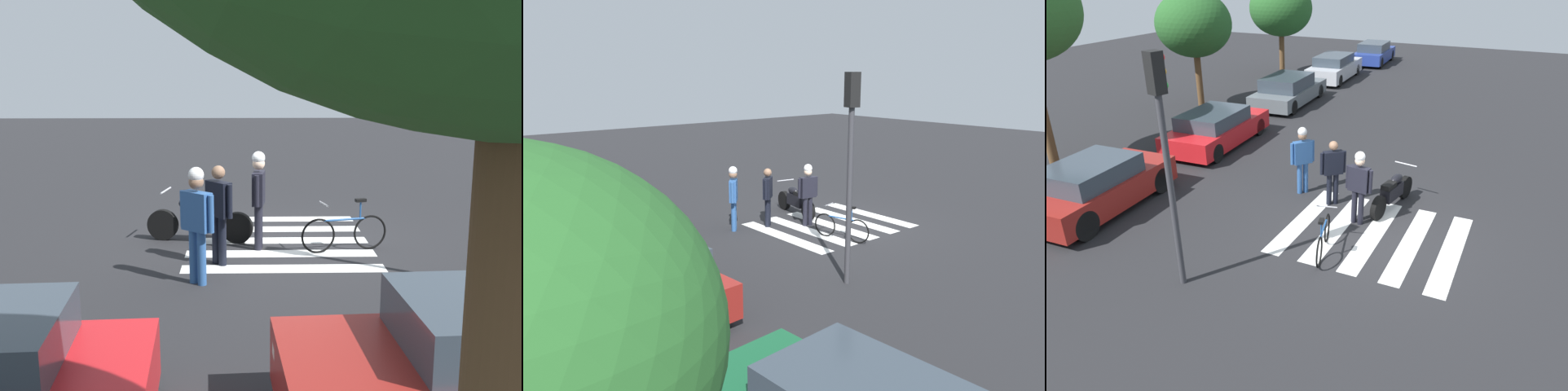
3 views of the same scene
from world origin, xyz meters
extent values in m
plane|color=#232326|center=(0.00, 0.00, 0.00)|extent=(60.00, 60.00, 0.00)
cylinder|color=black|center=(2.30, -0.13, 0.31)|extent=(0.63, 0.25, 0.62)
cylinder|color=black|center=(0.81, 0.15, 0.31)|extent=(0.63, 0.25, 0.62)
cube|color=black|center=(1.51, 0.02, 0.49)|extent=(0.84, 0.42, 0.36)
ellipsoid|color=black|center=(1.73, -0.02, 0.76)|extent=(0.52, 0.32, 0.24)
cube|color=black|center=(1.31, 0.06, 0.73)|extent=(0.48, 0.32, 0.12)
cylinder|color=#A5A5AD|center=(2.22, -0.11, 1.01)|extent=(0.15, 0.62, 0.04)
torus|color=black|center=(-0.69, 0.88, 0.33)|extent=(0.65, 0.20, 0.66)
torus|color=black|center=(-1.70, 0.63, 0.33)|extent=(0.65, 0.20, 0.66)
cylinder|color=#1E4C8C|center=(-1.20, 0.76, 0.61)|extent=(0.80, 0.24, 0.04)
cylinder|color=#1E4C8C|center=(-1.50, 0.68, 0.78)|extent=(0.04, 0.04, 0.34)
cube|color=black|center=(-1.50, 0.68, 0.96)|extent=(0.22, 0.15, 0.06)
cylinder|color=#99999E|center=(-0.79, 0.86, 0.93)|extent=(0.14, 0.45, 0.03)
cylinder|color=black|center=(1.05, 1.57, 0.43)|extent=(0.14, 0.14, 0.87)
cylinder|color=black|center=(1.17, 1.44, 0.43)|extent=(0.14, 0.14, 0.87)
cube|color=black|center=(1.11, 1.51, 1.17)|extent=(0.48, 0.51, 0.61)
sphere|color=#8C664C|center=(1.11, 1.51, 1.64)|extent=(0.23, 0.23, 0.23)
cylinder|color=black|center=(0.91, 1.74, 1.17)|extent=(0.09, 0.09, 0.58)
cylinder|color=black|center=(1.31, 1.28, 1.17)|extent=(0.09, 0.09, 0.58)
cylinder|color=black|center=(0.39, 0.46, 0.43)|extent=(0.14, 0.14, 0.87)
cylinder|color=black|center=(0.41, 0.64, 0.43)|extent=(0.14, 0.14, 0.87)
cube|color=black|center=(0.40, 0.55, 1.17)|extent=(0.26, 0.53, 0.61)
sphere|color=beige|center=(0.40, 0.55, 1.64)|extent=(0.23, 0.23, 0.23)
cylinder|color=black|center=(0.36, 0.25, 1.17)|extent=(0.09, 0.09, 0.58)
cylinder|color=black|center=(0.44, 0.85, 1.17)|extent=(0.09, 0.09, 0.58)
sphere|color=white|center=(0.40, 0.55, 1.74)|extent=(0.25, 0.25, 0.25)
cylinder|color=#2D5999|center=(1.34, 2.58, 0.44)|extent=(0.14, 0.14, 0.88)
cylinder|color=#2D5999|center=(1.48, 2.46, 0.44)|extent=(0.14, 0.14, 0.88)
cube|color=#2D5999|center=(1.41, 2.52, 1.19)|extent=(0.52, 0.48, 0.62)
sphere|color=#8C664C|center=(1.41, 2.52, 1.66)|extent=(0.24, 0.24, 0.24)
cylinder|color=#2D5999|center=(1.17, 2.72, 1.19)|extent=(0.09, 0.09, 0.59)
cylinder|color=#2D5999|center=(1.64, 2.33, 1.19)|extent=(0.09, 0.09, 0.59)
sphere|color=white|center=(1.41, 2.52, 1.77)|extent=(0.25, 0.25, 0.25)
cube|color=silver|center=(0.00, -1.80, 0.00)|extent=(3.52, 0.45, 0.01)
cube|color=silver|center=(0.00, -0.90, 0.00)|extent=(3.52, 0.45, 0.01)
cube|color=silver|center=(0.00, 0.00, 0.00)|extent=(3.52, 0.45, 0.01)
cube|color=silver|center=(0.00, 0.90, 0.00)|extent=(3.52, 0.45, 0.01)
cube|color=silver|center=(0.00, 1.80, 0.00)|extent=(3.52, 0.45, 0.01)
cylinder|color=black|center=(-0.36, 7.68, 0.36)|extent=(0.73, 0.26, 0.72)
cylinder|color=black|center=(-0.27, 6.11, 0.36)|extent=(0.73, 0.26, 0.72)
cylinder|color=black|center=(-3.01, 5.94, 0.36)|extent=(0.73, 0.26, 0.72)
cube|color=maroon|center=(-1.69, 6.81, 0.53)|extent=(4.14, 2.03, 0.67)
cube|color=#333D47|center=(-1.89, 6.80, 1.11)|extent=(2.28, 1.71, 0.49)
cube|color=#F2EDCC|center=(0.26, 7.50, 0.63)|extent=(0.09, 0.20, 0.12)
cube|color=#F2EDCC|center=(0.33, 6.36, 0.63)|extent=(0.09, 0.20, 0.12)
cylinder|color=black|center=(5.13, 7.83, 0.31)|extent=(0.63, 0.26, 0.62)
cylinder|color=black|center=(5.23, 6.20, 0.31)|extent=(0.63, 0.26, 0.62)
cylinder|color=black|center=(2.15, 7.65, 0.31)|extent=(0.63, 0.26, 0.62)
cylinder|color=black|center=(2.25, 6.02, 0.31)|extent=(0.63, 0.26, 0.62)
cube|color=red|center=(3.69, 6.92, 0.48)|extent=(4.48, 2.11, 0.63)
cube|color=#333D47|center=(3.47, 6.91, 1.03)|extent=(2.46, 1.77, 0.46)
cube|color=#F2EDCC|center=(5.80, 7.65, 0.58)|extent=(0.09, 0.20, 0.12)
cube|color=#F2EDCC|center=(5.87, 6.46, 0.58)|extent=(0.09, 0.20, 0.12)
cylinder|color=black|center=(11.19, 8.12, 0.31)|extent=(0.63, 0.26, 0.62)
cylinder|color=black|center=(11.29, 6.45, 0.31)|extent=(0.63, 0.26, 0.62)
cylinder|color=black|center=(8.03, 7.92, 0.31)|extent=(0.63, 0.26, 0.62)
cylinder|color=black|center=(8.13, 6.26, 0.31)|extent=(0.63, 0.26, 0.62)
cube|color=slate|center=(9.66, 7.19, 0.46)|extent=(4.77, 2.17, 0.58)
cube|color=#333D47|center=(9.43, 7.17, 1.02)|extent=(2.61, 1.81, 0.55)
cube|color=#F2EDCC|center=(11.91, 7.93, 0.55)|extent=(0.09, 0.20, 0.12)
cube|color=#F2EDCC|center=(11.98, 6.72, 0.55)|extent=(0.09, 0.20, 0.12)
cylinder|color=black|center=(16.76, 8.11, 0.31)|extent=(0.63, 0.26, 0.62)
cylinder|color=black|center=(16.86, 6.59, 0.31)|extent=(0.63, 0.26, 0.62)
cylinder|color=black|center=(13.62, 7.92, 0.31)|extent=(0.63, 0.26, 0.62)
cylinder|color=black|center=(13.71, 6.40, 0.31)|extent=(0.63, 0.26, 0.62)
cube|color=#B7BAC1|center=(15.24, 7.26, 0.53)|extent=(4.74, 2.02, 0.71)
cube|color=#333D47|center=(15.01, 7.24, 1.12)|extent=(2.59, 1.68, 0.47)
cube|color=#F2EDCC|center=(17.48, 7.95, 0.63)|extent=(0.09, 0.20, 0.12)
cube|color=#F2EDCC|center=(17.55, 6.84, 0.63)|extent=(0.09, 0.20, 0.12)
cylinder|color=black|center=(22.17, 7.67, 0.32)|extent=(0.66, 0.26, 0.65)
cylinder|color=black|center=(22.26, 6.14, 0.32)|extent=(0.66, 0.26, 0.65)
cylinder|color=black|center=(19.28, 7.49, 0.32)|extent=(0.66, 0.26, 0.65)
cylinder|color=black|center=(19.37, 5.96, 0.32)|extent=(0.66, 0.26, 0.65)
cube|color=navy|center=(20.77, 6.82, 0.50)|extent=(4.36, 2.01, 0.64)
cube|color=#333D47|center=(20.55, 6.80, 1.07)|extent=(2.39, 1.68, 0.50)
cube|color=#F2EDCC|center=(22.82, 7.50, 0.59)|extent=(0.09, 0.20, 0.12)
cube|color=#F2EDCC|center=(22.89, 6.38, 0.59)|extent=(0.09, 0.20, 0.12)
cylinder|color=#38383D|center=(-3.41, 2.85, 1.91)|extent=(0.12, 0.12, 3.81)
cube|color=black|center=(-3.41, 2.85, 4.16)|extent=(0.29, 0.29, 0.70)
sphere|color=red|center=(-3.28, 2.82, 4.39)|extent=(0.16, 0.16, 0.16)
sphere|color=orange|center=(-3.28, 2.82, 4.16)|extent=(0.16, 0.16, 0.16)
sphere|color=green|center=(-3.28, 2.82, 3.93)|extent=(0.16, 0.16, 0.16)
cylinder|color=brown|center=(7.38, 10.40, 1.17)|extent=(0.28, 0.28, 2.35)
ellipsoid|color=#235623|center=(7.38, 10.40, 3.52)|extent=(3.14, 3.14, 2.66)
cylinder|color=brown|center=(15.00, 10.40, 1.15)|extent=(0.29, 0.29, 2.30)
ellipsoid|color=#235623|center=(15.00, 10.40, 3.58)|extent=(3.41, 3.41, 2.90)
camera|label=1|loc=(0.62, 12.29, 3.44)|focal=44.08mm
camera|label=2|loc=(-10.75, 10.75, 4.54)|focal=36.04mm
camera|label=3|loc=(-9.51, -2.79, 5.77)|focal=33.12mm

